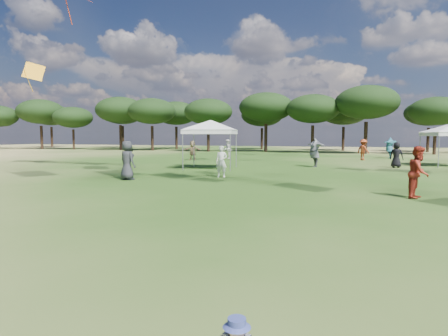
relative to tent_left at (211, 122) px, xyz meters
The scene contains 3 objects.
tree_line 27.99m from the tent_left, 70.90° to the left, with size 108.78×17.63×7.77m.
tent_left is the anchor object (origin of this frame).
festival_crowd 9.38m from the tent_left, 28.66° to the left, with size 26.73×24.68×1.87m.
Camera 1 is at (1.13, -0.50, 2.03)m, focal length 30.00 mm.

